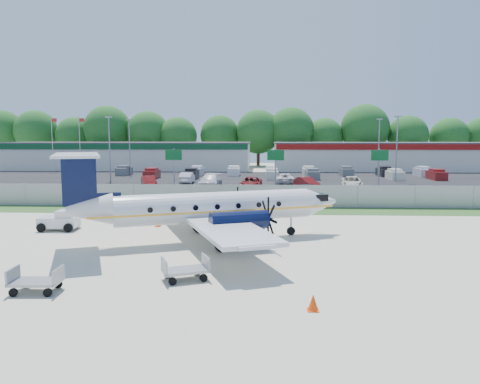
{
  "coord_description": "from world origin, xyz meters",
  "views": [
    {
      "loc": [
        1.6,
        -27.3,
        6.24
      ],
      "look_at": [
        0.0,
        6.0,
        2.3
      ],
      "focal_mm": 35.0,
      "sensor_mm": 36.0,
      "label": 1
    }
  ],
  "objects_px": {
    "aircraft": "(210,207)",
    "baggage_cart_near": "(185,269)",
    "pushback_tug": "(61,220)",
    "baggage_cart_far": "(36,281)"
  },
  "relations": [
    {
      "from": "aircraft",
      "to": "baggage_cart_near",
      "type": "distance_m",
      "value": 7.92
    },
    {
      "from": "baggage_cart_near",
      "to": "baggage_cart_far",
      "type": "xyz_separation_m",
      "value": [
        -5.74,
        -1.92,
        -0.0
      ]
    },
    {
      "from": "baggage_cart_near",
      "to": "baggage_cart_far",
      "type": "distance_m",
      "value": 6.06
    },
    {
      "from": "aircraft",
      "to": "baggage_cart_far",
      "type": "distance_m",
      "value": 11.47
    },
    {
      "from": "baggage_cart_near",
      "to": "aircraft",
      "type": "bearing_deg",
      "value": 88.55
    },
    {
      "from": "baggage_cart_far",
      "to": "aircraft",
      "type": "bearing_deg",
      "value": 58.47
    },
    {
      "from": "aircraft",
      "to": "baggage_cart_near",
      "type": "height_order",
      "value": "aircraft"
    },
    {
      "from": "baggage_cart_near",
      "to": "pushback_tug",
      "type": "bearing_deg",
      "value": 133.83
    },
    {
      "from": "aircraft",
      "to": "baggage_cart_near",
      "type": "relative_size",
      "value": 7.68
    },
    {
      "from": "aircraft",
      "to": "pushback_tug",
      "type": "distance_m",
      "value": 10.91
    }
  ]
}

